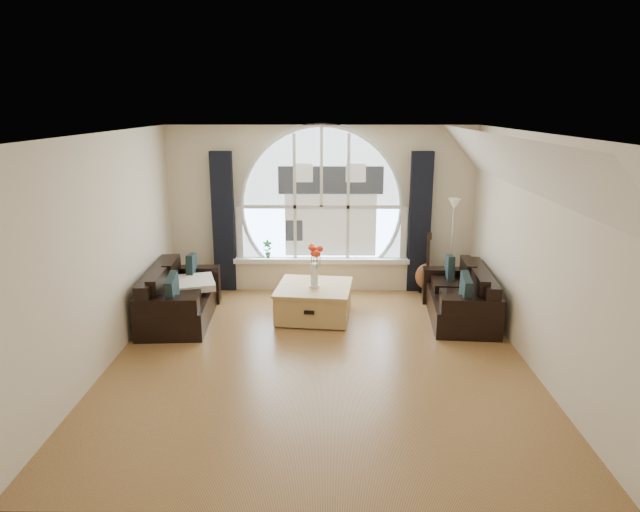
{
  "coord_description": "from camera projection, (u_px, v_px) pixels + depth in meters",
  "views": [
    {
      "loc": [
        0.1,
        -6.36,
        3.0
      ],
      "look_at": [
        0.0,
        0.9,
        1.05
      ],
      "focal_mm": 31.6,
      "sensor_mm": 36.0,
      "label": 1
    }
  ],
  "objects": [
    {
      "name": "wall_back",
      "position": [
        321.0,
        209.0,
        9.22
      ],
      "size": [
        5.0,
        0.01,
        2.7
      ],
      "primitive_type": "cube",
      "color": "beige",
      "rests_on": "ground"
    },
    {
      "name": "guitar",
      "position": [
        427.0,
        263.0,
        9.11
      ],
      "size": [
        0.38,
        0.27,
        1.06
      ],
      "primitive_type": "cube",
      "rotation": [
        0.0,
        0.0,
        -0.07
      ],
      "color": "brown",
      "rests_on": "ground"
    },
    {
      "name": "neighbor_house",
      "position": [
        331.0,
        201.0,
        9.14
      ],
      "size": [
        1.7,
        0.02,
        1.5
      ],
      "primitive_type": "cube",
      "color": "silver",
      "rests_on": "wall_back"
    },
    {
      "name": "curtain_left",
      "position": [
        223.0,
        222.0,
        9.18
      ],
      "size": [
        0.35,
        0.12,
        2.3
      ],
      "primitive_type": "cube",
      "color": "black",
      "rests_on": "ground"
    },
    {
      "name": "attic_slope",
      "position": [
        516.0,
        165.0,
        6.28
      ],
      "size": [
        0.92,
        5.5,
        0.72
      ],
      "primitive_type": "cube",
      "color": "silver",
      "rests_on": "ground"
    },
    {
      "name": "floor_lamp",
      "position": [
        452.0,
        248.0,
        8.93
      ],
      "size": [
        0.24,
        0.24,
        1.6
      ],
      "primitive_type": "cube",
      "color": "#B2B2B2",
      "rests_on": "ground"
    },
    {
      "name": "sofa_left",
      "position": [
        180.0,
        293.0,
        8.03
      ],
      "size": [
        0.95,
        1.75,
        0.75
      ],
      "primitive_type": "cube",
      "rotation": [
        0.0,
        0.0,
        0.06
      ],
      "color": "black",
      "rests_on": "ground"
    },
    {
      "name": "vase_flowers",
      "position": [
        314.0,
        261.0,
        7.98
      ],
      "size": [
        0.24,
        0.24,
        0.7
      ],
      "primitive_type": "cube",
      "color": "white",
      "rests_on": "coffee_chest"
    },
    {
      "name": "curtain_right",
      "position": [
        420.0,
        223.0,
        9.14
      ],
      "size": [
        0.35,
        0.12,
        2.3
      ],
      "primitive_type": "cube",
      "color": "black",
      "rests_on": "ground"
    },
    {
      "name": "wall_left",
      "position": [
        106.0,
        250.0,
        6.6
      ],
      "size": [
        0.01,
        5.5,
        2.7
      ],
      "primitive_type": "cube",
      "color": "beige",
      "rests_on": "ground"
    },
    {
      "name": "ground",
      "position": [
        319.0,
        357.0,
        6.92
      ],
      "size": [
        5.0,
        5.5,
        0.01
      ],
      "primitive_type": "cube",
      "color": "brown",
      "rests_on": "ground"
    },
    {
      "name": "window_sill",
      "position": [
        321.0,
        260.0,
        9.34
      ],
      "size": [
        2.9,
        0.22,
        0.08
      ],
      "primitive_type": "cube",
      "color": "white",
      "rests_on": "wall_back"
    },
    {
      "name": "wall_front",
      "position": [
        313.0,
        350.0,
        3.91
      ],
      "size": [
        5.0,
        0.01,
        2.7
      ],
      "primitive_type": "cube",
      "color": "beige",
      "rests_on": "ground"
    },
    {
      "name": "ceiling",
      "position": [
        319.0,
        133.0,
        6.22
      ],
      "size": [
        5.0,
        5.5,
        0.01
      ],
      "primitive_type": "cube",
      "color": "silver",
      "rests_on": "ground"
    },
    {
      "name": "sofa_right",
      "position": [
        460.0,
        293.0,
        8.06
      ],
      "size": [
        0.93,
        1.68,
        0.72
      ],
      "primitive_type": "cube",
      "rotation": [
        0.0,
        0.0,
        -0.07
      ],
      "color": "black",
      "rests_on": "ground"
    },
    {
      "name": "potted_plant",
      "position": [
        268.0,
        249.0,
        9.31
      ],
      "size": [
        0.17,
        0.13,
        0.3
      ],
      "primitive_type": "imported",
      "rotation": [
        0.0,
        0.0,
        0.18
      ],
      "color": "#1E6023",
      "rests_on": "window_sill"
    },
    {
      "name": "window_frame",
      "position": [
        321.0,
        193.0,
        9.09
      ],
      "size": [
        2.76,
        0.08,
        2.15
      ],
      "primitive_type": "cube",
      "color": "white",
      "rests_on": "wall_back"
    },
    {
      "name": "coffee_chest",
      "position": [
        314.0,
        300.0,
        8.18
      ],
      "size": [
        1.16,
        1.16,
        0.51
      ],
      "primitive_type": "cube",
      "rotation": [
        0.0,
        0.0,
        -0.11
      ],
      "color": "tan",
      "rests_on": "ground"
    },
    {
      "name": "arched_window",
      "position": [
        321.0,
        193.0,
        9.12
      ],
      "size": [
        2.6,
        0.06,
        2.15
      ],
      "primitive_type": "cube",
      "color": "silver",
      "rests_on": "wall_back"
    },
    {
      "name": "throw_blanket",
      "position": [
        194.0,
        283.0,
        8.17
      ],
      "size": [
        0.69,
        0.69,
        0.1
      ],
      "primitive_type": "cube",
      "rotation": [
        0.0,
        0.0,
        0.31
      ],
      "color": "silver",
      "rests_on": "sofa_left"
    },
    {
      "name": "wall_right",
      "position": [
        534.0,
        252.0,
        6.53
      ],
      "size": [
        0.01,
        5.5,
        2.7
      ],
      "primitive_type": "cube",
      "color": "beige",
      "rests_on": "ground"
    }
  ]
}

